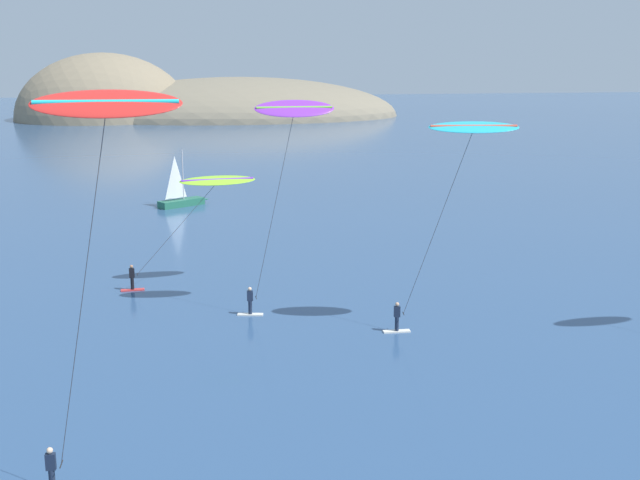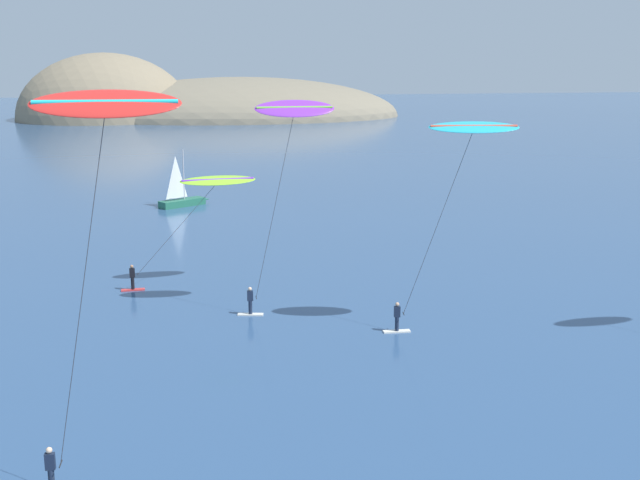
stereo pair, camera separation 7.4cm
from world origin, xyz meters
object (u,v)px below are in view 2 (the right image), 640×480
(kitesurfer_red, at_px, (100,140))
(kitesurfer_purple, at_px, (290,127))
(kitesurfer_cyan, at_px, (468,143))
(kitesurfer_lime, at_px, (210,189))
(sailboat_near, at_px, (185,200))

(kitesurfer_red, bearing_deg, kitesurfer_purple, 64.23)
(kitesurfer_purple, bearing_deg, kitesurfer_cyan, -29.64)
(kitesurfer_red, xyz_separation_m, kitesurfer_cyan, (17.51, 13.44, -1.81))
(kitesurfer_purple, bearing_deg, kitesurfer_lime, 121.00)
(sailboat_near, height_order, kitesurfer_cyan, kitesurfer_cyan)
(kitesurfer_lime, bearing_deg, sailboat_near, 92.39)
(kitesurfer_red, height_order, kitesurfer_cyan, kitesurfer_red)
(kitesurfer_lime, height_order, kitesurfer_red, kitesurfer_red)
(sailboat_near, height_order, kitesurfer_purple, kitesurfer_purple)
(sailboat_near, distance_m, kitesurfer_red, 56.17)
(kitesurfer_red, relative_size, kitesurfer_cyan, 1.20)
(kitesurfer_cyan, bearing_deg, sailboat_near, 108.80)
(sailboat_near, height_order, kitesurfer_lime, kitesurfer_lime)
(sailboat_near, bearing_deg, kitesurfer_lime, -87.61)
(sailboat_near, relative_size, kitesurfer_purple, 0.46)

